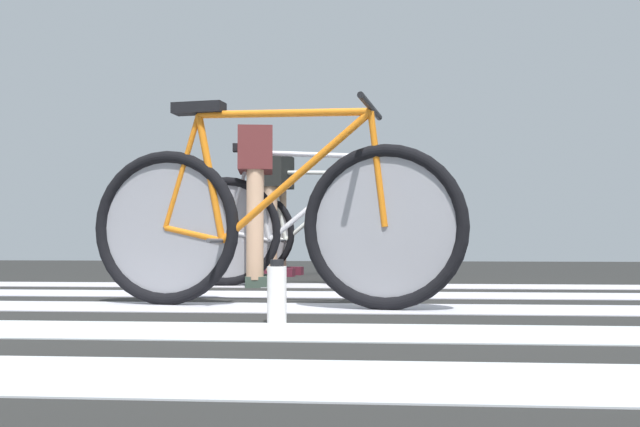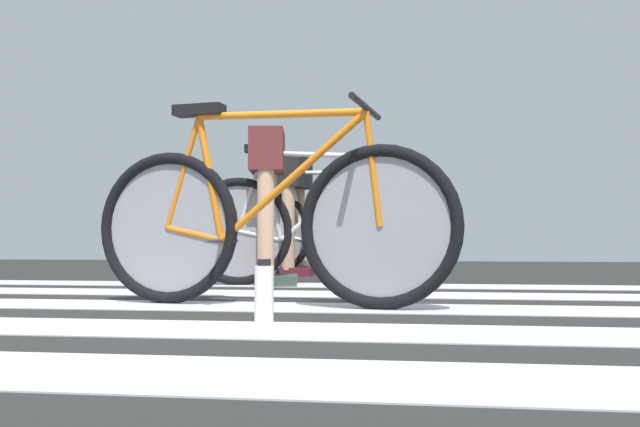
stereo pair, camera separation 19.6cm
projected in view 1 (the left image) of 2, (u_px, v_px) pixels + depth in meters
name	position (u px, v px, depth m)	size (l,w,h in m)	color
ground	(256.00, 315.00, 2.87)	(18.00, 14.00, 0.02)	#252524
crosswalk_markings	(231.00, 318.00, 2.65)	(5.44, 4.24, 0.00)	silver
bicycle_1_of_3	(270.00, 221.00, 3.07)	(1.72, 0.53, 0.93)	black
bicycle_2_of_3	(303.00, 227.00, 4.55)	(1.73, 0.53, 0.93)	black
cyclist_2_of_3	(256.00, 185.00, 4.54)	(0.37, 0.44, 1.03)	tan
bicycle_3_of_3	(312.00, 230.00, 5.79)	(1.73, 0.53, 0.93)	black
cyclist_3_of_3	(276.00, 197.00, 5.87)	(0.36, 0.44, 1.02)	tan
water_bottle	(277.00, 294.00, 2.46)	(0.07, 0.07, 0.23)	white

